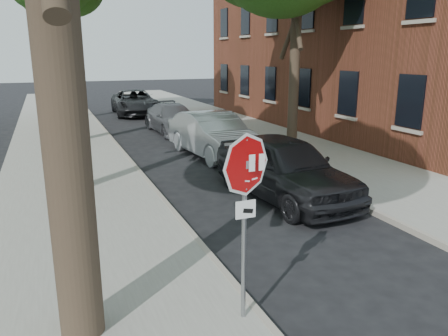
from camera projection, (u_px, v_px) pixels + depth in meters
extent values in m
plane|color=black|center=(286.00, 313.00, 6.39)|extent=(120.00, 120.00, 0.00)
cube|color=gray|center=(65.00, 154.00, 16.22)|extent=(4.00, 55.00, 0.12)
cube|color=gray|center=(268.00, 138.00, 19.32)|extent=(4.00, 55.00, 0.12)
cube|color=#9E9384|center=(121.00, 150.00, 16.97)|extent=(0.12, 55.00, 0.13)
cube|color=#9E9384|center=(225.00, 142.00, 18.57)|extent=(0.12, 55.00, 0.13)
cylinder|color=gray|center=(244.00, 230.00, 5.78)|extent=(0.06, 0.06, 2.60)
cube|color=#99999E|center=(246.00, 165.00, 5.52)|extent=(0.05, 0.06, 0.10)
cylinder|color=#99999E|center=(246.00, 165.00, 5.52)|extent=(0.76, 0.32, 0.82)
cylinder|color=white|center=(246.00, 165.00, 5.51)|extent=(0.76, 0.32, 0.82)
cylinder|color=#BE0708|center=(247.00, 165.00, 5.50)|extent=(0.68, 0.29, 0.74)
cube|color=white|center=(232.00, 165.00, 5.41)|extent=(0.08, 0.00, 0.22)
cube|color=white|center=(242.00, 164.00, 5.46)|extent=(0.08, 0.00, 0.22)
cube|color=white|center=(252.00, 163.00, 5.51)|extent=(0.08, 0.00, 0.22)
cube|color=white|center=(262.00, 162.00, 5.57)|extent=(0.08, 0.00, 0.22)
cube|color=silver|center=(239.00, 181.00, 5.50)|extent=(0.08, 0.00, 0.03)
cube|color=silver|center=(247.00, 181.00, 5.55)|extent=(0.08, 0.00, 0.03)
cube|color=silver|center=(255.00, 179.00, 5.58)|extent=(0.08, 0.00, 0.03)
cube|color=white|center=(246.00, 209.00, 5.67)|extent=(0.28, 0.02, 0.24)
cube|color=black|center=(248.00, 211.00, 5.67)|extent=(0.15, 0.00, 0.08)
cylinder|color=black|center=(52.00, 3.00, 10.49)|extent=(0.44, 0.44, 9.50)
cylinder|color=black|center=(53.00, 15.00, 16.77)|extent=(0.48, 0.48, 10.00)
cylinder|color=black|center=(45.00, 36.00, 23.06)|extent=(0.40, 0.40, 9.00)
cylinder|color=black|center=(296.00, 28.00, 16.37)|extent=(0.40, 0.40, 9.00)
imported|color=black|center=(284.00, 167.00, 11.32)|extent=(2.35, 5.02, 1.66)
imported|color=#B4B8BD|center=(213.00, 135.00, 15.98)|extent=(2.19, 5.05, 1.62)
imported|color=#525357|center=(173.00, 119.00, 20.92)|extent=(2.09, 4.77, 1.36)
imported|color=black|center=(135.00, 102.00, 27.18)|extent=(2.83, 5.62, 1.53)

